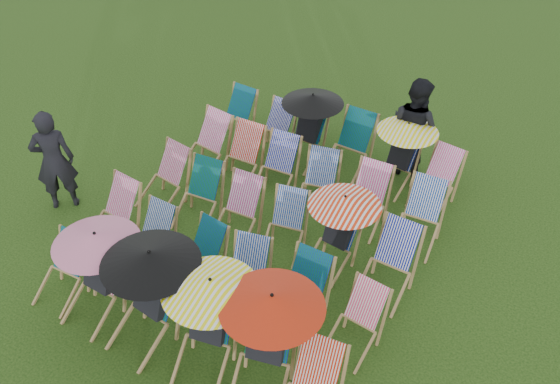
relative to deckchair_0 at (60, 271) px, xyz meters
The scene contains 32 objects.
ground 3.00m from the deckchair_0, 49.53° to the left, with size 100.00×100.00×0.00m, color black.
deckchair_0 is the anchor object (origin of this frame).
deckchair_1 0.72m from the deckchair_0, ahead, with size 1.13×1.19×1.35m.
deckchair_2 1.59m from the deckchair_0, ahead, with size 1.23×1.31×1.46m.
deckchair_3 2.46m from the deckchair_0, ahead, with size 1.17×1.27×1.39m.
deckchair_4 3.23m from the deckchair_0, ahead, with size 1.22×1.33×1.45m.
deckchair_6 1.24m from the deckchair_0, 97.25° to the left, with size 0.73×0.95×0.96m.
deckchair_7 1.29m from the deckchair_0, 59.50° to the left, with size 0.63×0.84×0.88m.
deckchair_8 1.89m from the deckchair_0, 37.71° to the left, with size 0.69×0.88×0.87m.
deckchair_9 2.55m from the deckchair_0, 26.05° to the left, with size 0.75×0.93×0.90m.
deckchair_10 3.31m from the deckchair_0, 20.79° to the left, with size 0.67×0.91×0.96m.
deckchair_11 4.09m from the deckchair_0, 16.51° to the left, with size 0.67×0.86×0.86m.
deckchair_12 2.36m from the deckchair_0, 91.17° to the left, with size 0.77×0.96×0.94m.
deckchair_13 2.37m from the deckchair_0, 72.65° to the left, with size 0.67×0.90×0.94m.
deckchair_14 2.66m from the deckchair_0, 56.75° to the left, with size 0.64×0.88×0.94m.
deckchair_15 3.23m from the deckchair_0, 46.09° to the left, with size 0.71×0.90×0.88m.
deckchair_16 3.89m from the deckchair_0, 37.97° to the left, with size 1.04×1.11×1.24m.
deckchair_17 4.53m from the deckchair_0, 30.16° to the left, with size 0.70×0.94×0.99m.
deckchair_18 3.43m from the deckchair_0, 89.62° to the left, with size 0.82×1.03×1.02m.
deckchair_19 3.52m from the deckchair_0, 77.81° to the left, with size 0.65×0.91×0.98m.
deckchair_20 3.77m from the deckchair_0, 67.91° to the left, with size 0.65×0.90×0.95m.
deckchair_21 4.12m from the deckchair_0, 57.20° to the left, with size 0.75×0.94×0.92m.
deckchair_22 4.62m from the deckchair_0, 48.49° to the left, with size 0.64×0.89×0.95m.
deckchair_23 5.26m from the deckchair_0, 41.34° to the left, with size 0.67×0.91×0.96m.
deckchair_24 4.56m from the deckchair_0, 91.09° to the left, with size 0.69×0.91×0.93m.
deckchair_25 4.59m from the deckchair_0, 80.15° to the left, with size 0.69×0.90×0.91m.
deckchair_26 4.83m from the deckchair_0, 72.70° to the left, with size 1.09×1.15×1.29m.
deckchair_27 5.15m from the deckchair_0, 64.14° to the left, with size 0.74×0.99×1.03m.
deckchair_28 5.64m from the deckchair_0, 55.98° to the left, with size 1.02×1.08×1.21m.
deckchair_29 5.96m from the deckchair_0, 49.64° to the left, with size 0.73×0.92×0.90m.
person_left 2.12m from the deckchair_0, 134.91° to the left, with size 0.65×0.43×1.78m, color black.
person_rear 6.07m from the deckchair_0, 58.02° to the left, with size 0.89×0.70×1.84m, color black.
Camera 1 is at (3.68, -6.08, 6.58)m, focal length 40.00 mm.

